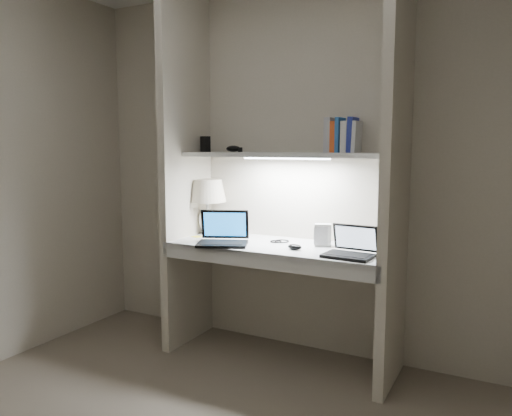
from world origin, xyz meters
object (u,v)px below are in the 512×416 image
Objects in this scene: speaker at (323,235)px; laptop_main at (223,236)px; laptop_netbook at (351,249)px; book_row at (343,136)px; table_lamp at (207,197)px.

laptop_main is at bearing 178.57° from speaker.
book_row is at bearing 122.02° from laptop_netbook.
table_lamp is 0.46m from laptop_main.
laptop_netbook is at bearing -21.56° from laptop_main.
book_row reaches higher than table_lamp.
book_row is at bearing 2.60° from laptop_main.
laptop_main is at bearing -153.71° from book_row.
laptop_main is 0.65m from speaker.
laptop_netbook is at bearing -61.82° from book_row.
table_lamp is 0.92m from speaker.
table_lamp is 1.00× the size of laptop_main.
laptop_netbook is 2.02× the size of speaker.
table_lamp is at bearing -176.14° from book_row.
laptop_main is at bearing -174.01° from laptop_netbook.
table_lamp is at bearing 114.12° from laptop_main.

